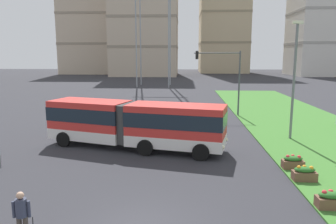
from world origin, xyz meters
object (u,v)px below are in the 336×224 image
at_px(flower_planter_1, 304,173).
at_px(apartment_tower_westcentre, 145,7).
at_px(flower_planter_2, 293,162).
at_px(car_black_sedan, 106,111).
at_px(apartment_tower_west, 89,17).
at_px(streetlight_median, 294,76).
at_px(articulated_bus, 134,123).
at_px(flower_planter_0, 331,200).
at_px(apartment_tower_east, 335,16).
at_px(traffic_light_far_right, 225,72).
at_px(apartment_tower_centre, 224,1).
at_px(pedestrian_crossing, 22,214).

bearing_deg(flower_planter_1, apartment_tower_westcentre, 101.82).
height_order(flower_planter_1, flower_planter_2, same).
height_order(flower_planter_2, apartment_tower_westcentre, apartment_tower_westcentre).
bearing_deg(car_black_sedan, apartment_tower_west, 106.92).
bearing_deg(flower_planter_2, streetlight_median, 73.59).
bearing_deg(apartment_tower_west, articulated_bus, -72.33).
relative_size(flower_planter_0, apartment_tower_west, 0.03).
xyz_separation_m(articulated_bus, flower_planter_1, (9.03, -5.31, -1.23)).
relative_size(flower_planter_2, apartment_tower_east, 0.03).
distance_m(car_black_sedan, apartment_tower_east, 96.73).
relative_size(flower_planter_1, apartment_tower_west, 0.03).
bearing_deg(apartment_tower_west, flower_planter_2, -68.01).
distance_m(flower_planter_1, traffic_light_far_right, 17.69).
height_order(flower_planter_1, apartment_tower_centre, apartment_tower_centre).
bearing_deg(pedestrian_crossing, flower_planter_2, 33.80).
xyz_separation_m(traffic_light_far_right, apartment_tower_westcentre, (-15.65, 66.51, 15.65)).
bearing_deg(pedestrian_crossing, streetlight_median, 46.97).
bearing_deg(flower_planter_2, apartment_tower_centre, 85.72).
xyz_separation_m(traffic_light_far_right, streetlight_median, (3.76, -9.00, 0.18)).
bearing_deg(pedestrian_crossing, flower_planter_1, 27.30).
bearing_deg(flower_planter_0, apartment_tower_west, 111.05).
xyz_separation_m(car_black_sedan, flower_planter_2, (13.34, -13.59, -0.33)).
relative_size(car_black_sedan, flower_planter_0, 4.10).
bearing_deg(apartment_tower_centre, car_black_sedan, -103.52).
xyz_separation_m(car_black_sedan, streetlight_median, (15.24, -7.14, 3.85)).
relative_size(car_black_sedan, flower_planter_2, 4.10).
bearing_deg(flower_planter_1, articulated_bus, 149.51).
distance_m(streetlight_median, apartment_tower_east, 94.68).
bearing_deg(flower_planter_1, traffic_light_far_right, 96.20).
relative_size(flower_planter_2, apartment_tower_centre, 0.02).
height_order(traffic_light_far_right, streetlight_median, streetlight_median).
bearing_deg(flower_planter_1, pedestrian_crossing, -152.70).
bearing_deg(flower_planter_2, flower_planter_0, -90.00).
bearing_deg(streetlight_median, articulated_bus, -165.53).
xyz_separation_m(pedestrian_crossing, flower_planter_0, (10.98, 2.81, -0.58)).
height_order(pedestrian_crossing, flower_planter_1, pedestrian_crossing).
bearing_deg(flower_planter_0, flower_planter_2, 90.00).
bearing_deg(articulated_bus, apartment_tower_east, 60.15).
bearing_deg(flower_planter_0, apartment_tower_east, 66.68).
distance_m(car_black_sedan, streetlight_median, 17.26).
distance_m(flower_planter_1, apartment_tower_west, 102.78).
bearing_deg(car_black_sedan, streetlight_median, -25.11).
height_order(streetlight_median, apartment_tower_westcentre, apartment_tower_westcentre).
xyz_separation_m(flower_planter_0, apartment_tower_centre, (7.51, 104.83, 23.94)).
relative_size(pedestrian_crossing, traffic_light_far_right, 0.27).
bearing_deg(pedestrian_crossing, apartment_tower_east, 62.08).
distance_m(pedestrian_crossing, apartment_tower_west, 104.61).
bearing_deg(apartment_tower_westcentre, articulated_bus, -83.82).
bearing_deg(articulated_bus, car_black_sedan, 113.41).
xyz_separation_m(streetlight_median, apartment_tower_westcentre, (-19.41, 75.51, 15.47)).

